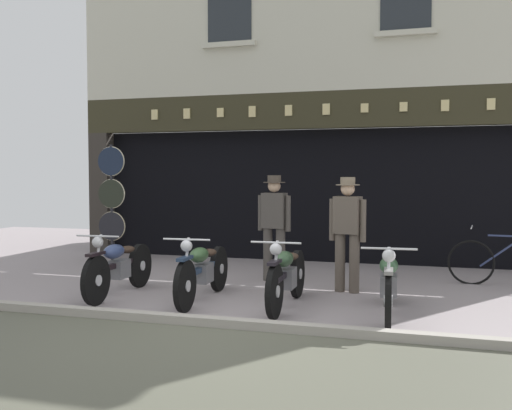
% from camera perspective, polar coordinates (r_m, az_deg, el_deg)
% --- Properties ---
extents(ground, '(21.58, 22.00, 0.18)m').
position_cam_1_polar(ground, '(5.94, -7.31, -14.37)').
color(ground, gray).
extents(shop_facade, '(9.88, 4.42, 6.82)m').
position_cam_1_polar(shop_facade, '(13.33, 6.71, 3.30)').
color(shop_facade, black).
rests_on(shop_facade, ground).
extents(motorcycle_left, '(0.62, 1.96, 0.93)m').
position_cam_1_polar(motorcycle_left, '(8.65, -13.08, -5.71)').
color(motorcycle_left, black).
rests_on(motorcycle_left, ground).
extents(motorcycle_center_left, '(0.62, 2.06, 0.93)m').
position_cam_1_polar(motorcycle_center_left, '(8.13, -5.15, -6.21)').
color(motorcycle_center_left, black).
rests_on(motorcycle_center_left, ground).
extents(motorcycle_center, '(0.62, 1.96, 0.93)m').
position_cam_1_polar(motorcycle_center, '(7.72, 2.96, -6.70)').
color(motorcycle_center, black).
rests_on(motorcycle_center, ground).
extents(motorcycle_center_right, '(0.62, 1.99, 0.91)m').
position_cam_1_polar(motorcycle_center_right, '(7.46, 12.65, -7.18)').
color(motorcycle_center_right, black).
rests_on(motorcycle_center_right, ground).
extents(salesman_left, '(0.56, 0.35, 1.71)m').
position_cam_1_polar(salesman_left, '(9.54, 1.77, -1.66)').
color(salesman_left, '#47423D').
rests_on(salesman_left, ground).
extents(shopkeeper_center, '(0.55, 0.35, 1.68)m').
position_cam_1_polar(shopkeeper_center, '(8.73, 8.80, -2.23)').
color(shopkeeper_center, brown).
rests_on(shopkeeper_center, ground).
extents(tyre_sign_pole, '(0.57, 0.06, 2.29)m').
position_cam_1_polar(tyre_sign_pole, '(11.72, -13.74, 0.94)').
color(tyre_sign_pole, '#232328').
rests_on(tyre_sign_pole, ground).
extents(advert_board_near, '(0.82, 0.03, 0.97)m').
position_cam_1_polar(advert_board_near, '(11.56, 14.56, 3.14)').
color(advert_board_near, beige).
extents(advert_board_far, '(0.82, 0.03, 0.93)m').
position_cam_1_polar(advert_board_far, '(11.58, 20.66, 2.72)').
color(advert_board_far, silver).
extents(leaning_bicycle, '(1.76, 0.50, 0.95)m').
position_cam_1_polar(leaning_bicycle, '(9.92, 23.10, -5.07)').
color(leaning_bicycle, black).
rests_on(leaning_bicycle, ground).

